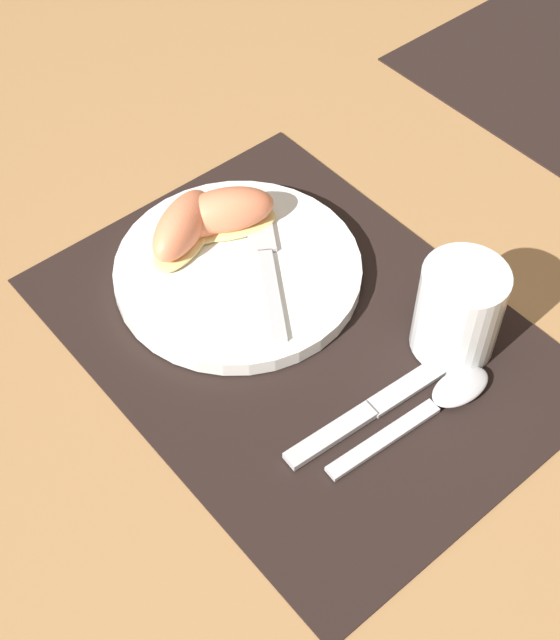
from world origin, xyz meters
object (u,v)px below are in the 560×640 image
at_px(spoon, 440,400).
at_px(citrus_wedge_2, 182,228).
at_px(citrus_wedge_0, 226,212).
at_px(citrus_wedge_1, 213,217).
at_px(plate, 241,269).
at_px(knife, 386,400).
at_px(juice_glass, 458,314).
at_px(fork, 265,257).

distance_m(spoon, citrus_wedge_2, 0.30).
relative_size(citrus_wedge_0, citrus_wedge_1, 1.09).
relative_size(plate, citrus_wedge_2, 2.24).
bearing_deg(spoon, citrus_wedge_0, -176.66).
bearing_deg(knife, plate, -179.22).
relative_size(spoon, citrus_wedge_1, 1.72).
bearing_deg(citrus_wedge_2, spoon, 12.21).
relative_size(juice_glass, spoon, 0.52).
bearing_deg(spoon, juice_glass, 124.81).
relative_size(juice_glass, fork, 0.57).
bearing_deg(knife, citrus_wedge_1, 178.63).
height_order(citrus_wedge_0, citrus_wedge_1, citrus_wedge_0).
distance_m(juice_glass, fork, 0.20).
xyz_separation_m(plate, citrus_wedge_0, (-0.05, 0.02, 0.03)).
bearing_deg(plate, citrus_wedge_0, 156.07).
height_order(fork, citrus_wedge_2, citrus_wedge_2).
bearing_deg(citrus_wedge_1, citrus_wedge_2, -97.62).
xyz_separation_m(plate, fork, (0.01, 0.02, 0.01)).
height_order(juice_glass, citrus_wedge_0, juice_glass).
distance_m(juice_glass, citrus_wedge_1, 0.26).
xyz_separation_m(juice_glass, spoon, (0.04, -0.06, -0.04)).
bearing_deg(citrus_wedge_2, juice_glass, 25.69).
distance_m(juice_glass, citrus_wedge_2, 0.28).
relative_size(plate, spoon, 1.36).
bearing_deg(citrus_wedge_2, citrus_wedge_1, 82.38).
bearing_deg(spoon, fork, -175.69).
bearing_deg(spoon, citrus_wedge_1, -174.16).
bearing_deg(fork, citrus_wedge_0, 179.75).
relative_size(spoon, citrus_wedge_2, 1.64).
xyz_separation_m(knife, citrus_wedge_2, (-0.26, -0.03, 0.03)).
distance_m(knife, citrus_wedge_2, 0.26).
distance_m(juice_glass, citrus_wedge_0, 0.25).
relative_size(knife, citrus_wedge_1, 2.19).
bearing_deg(fork, knife, -5.65).
height_order(juice_glass, citrus_wedge_1, juice_glass).
height_order(knife, citrus_wedge_1, citrus_wedge_1).
bearing_deg(plate, citrus_wedge_1, 170.87).
height_order(spoon, fork, fork).
xyz_separation_m(citrus_wedge_0, citrus_wedge_1, (-0.01, -0.01, -0.00)).
bearing_deg(citrus_wedge_2, knife, 6.06).
distance_m(plate, fork, 0.03).
xyz_separation_m(plate, citrus_wedge_2, (-0.06, -0.02, 0.03)).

